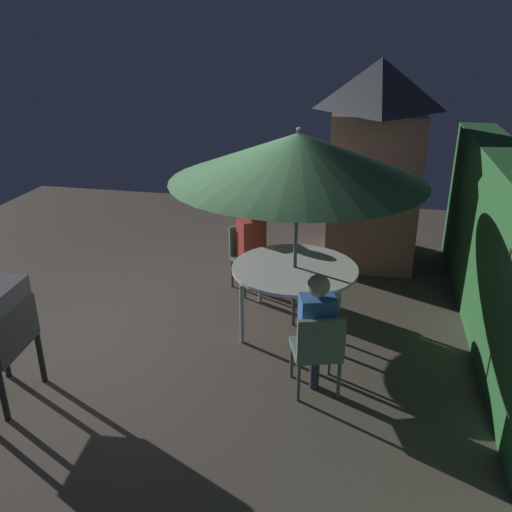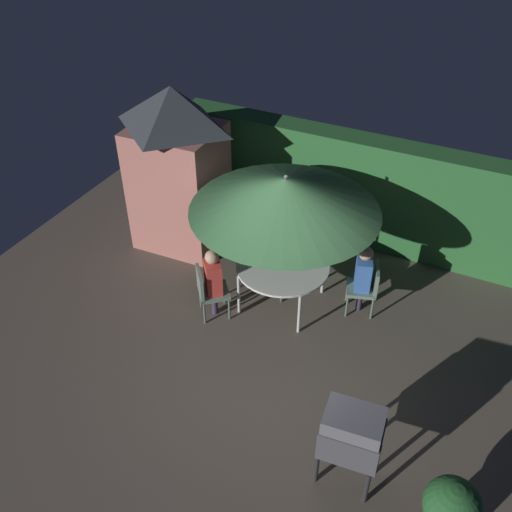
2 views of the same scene
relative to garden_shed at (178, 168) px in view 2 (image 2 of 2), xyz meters
name	(u,v)px [view 2 (image 2 of 2)]	position (x,y,z in m)	size (l,w,h in m)	color
ground_plane	(268,355)	(2.72, -2.01, -1.54)	(11.00, 11.00, 0.00)	brown
hedge_backdrop	(349,188)	(2.72, 1.49, -0.50)	(6.71, 0.53, 2.07)	#28602D
garden_shed	(178,168)	(0.00, 0.00, 0.00)	(1.63, 1.43, 3.02)	#B26B60
patio_table	(283,267)	(2.41, -0.83, -0.81)	(1.50, 1.50, 0.78)	white
patio_umbrella	(285,195)	(2.41, -0.83, 0.55)	(2.86, 2.86, 2.42)	#4C4C51
bbq_grill	(352,434)	(4.41, -3.40, -0.69)	(0.74, 0.56, 1.20)	#47474C
chair_near_shed	(208,289)	(1.48, -1.61, -1.02)	(0.65, 0.65, 0.90)	slate
chair_far_side	(367,285)	(3.71, -0.42, -1.02)	(0.58, 0.58, 0.90)	slate
potted_plant_by_shed	(450,510)	(5.62, -3.63, -1.00)	(0.62, 0.62, 0.95)	#936651
person_in_red	(213,276)	(1.55, -1.55, -0.76)	(0.40, 0.41, 1.26)	#CC3D33
person_in_blue	(363,272)	(3.62, -0.44, -0.76)	(0.33, 0.40, 1.26)	#3866B2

